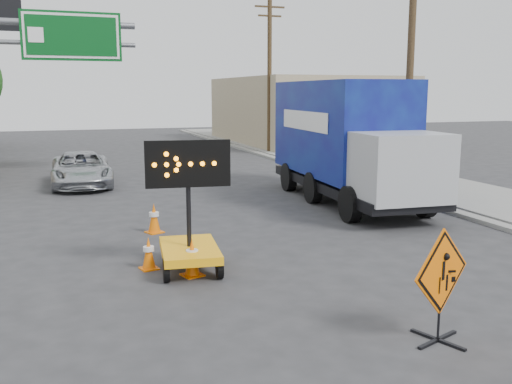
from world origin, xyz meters
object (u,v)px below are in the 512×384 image
pickup_truck (81,169)px  box_truck (347,148)px  construction_sign (441,282)px  arrow_board (189,241)px

pickup_truck → box_truck: box_truck is taller
construction_sign → pickup_truck: 16.96m
pickup_truck → box_truck: bearing=-36.4°
construction_sign → pickup_truck: size_ratio=0.36×
pickup_truck → construction_sign: bearing=-74.3°
construction_sign → box_truck: bearing=48.8°
construction_sign → box_truck: 10.89m
construction_sign → arrow_board: size_ratio=0.64×
arrow_board → box_truck: bearing=47.2°
construction_sign → box_truck: (3.93, 10.12, 0.90)m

